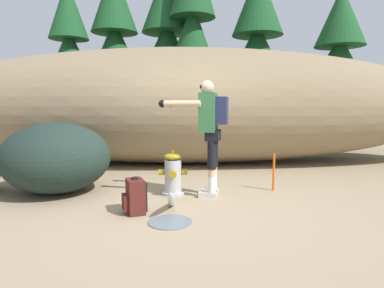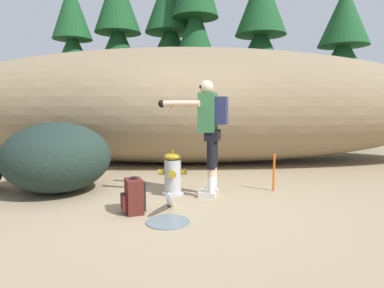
{
  "view_description": "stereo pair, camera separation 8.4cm",
  "coord_description": "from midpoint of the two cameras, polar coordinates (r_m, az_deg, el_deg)",
  "views": [
    {
      "loc": [
        -0.09,
        -4.72,
        1.37
      ],
      "look_at": [
        0.05,
        0.62,
        0.75
      ],
      "focal_mm": 31.04,
      "sensor_mm": 36.0,
      "label": 1
    },
    {
      "loc": [
        -0.01,
        -4.73,
        1.37
      ],
      "look_at": [
        0.05,
        0.62,
        0.75
      ],
      "focal_mm": 31.04,
      "sensor_mm": 36.0,
      "label": 2
    }
  ],
  "objects": [
    {
      "name": "ground_plane",
      "position": [
        4.93,
        -0.9,
        -9.77
      ],
      "size": [
        56.0,
        56.0,
        0.04
      ],
      "primitive_type": "cube",
      "color": "#998466"
    },
    {
      "name": "dirt_embankment",
      "position": [
        7.98,
        -1.18,
        6.53
      ],
      "size": [
        13.08,
        3.2,
        2.72
      ],
      "primitive_type": "ellipsoid",
      "color": "#897556",
      "rests_on": "ground_plane"
    },
    {
      "name": "fire_hydrant",
      "position": [
        5.15,
        -3.73,
        -5.23
      ],
      "size": [
        0.44,
        0.4,
        0.69
      ],
      "color": "#B2B2B7",
      "rests_on": "ground_plane"
    },
    {
      "name": "hydrant_water_jet",
      "position": [
        4.4,
        -4.12,
        -10.49
      ],
      "size": [
        0.52,
        1.36,
        0.6
      ],
      "color": "silver",
      "rests_on": "ground_plane"
    },
    {
      "name": "utility_worker",
      "position": [
        4.93,
        2.39,
        3.54
      ],
      "size": [
        1.03,
        0.66,
        1.74
      ],
      "rotation": [
        0.0,
        0.0,
        2.9
      ],
      "color": "beige",
      "rests_on": "ground_plane"
    },
    {
      "name": "spare_backpack",
      "position": [
        4.34,
        -10.33,
        -8.89
      ],
      "size": [
        0.34,
        0.35,
        0.47
      ],
      "rotation": [
        0.0,
        0.0,
        3.48
      ],
      "color": "#511E19",
      "rests_on": "ground_plane"
    },
    {
      "name": "boulder_large",
      "position": [
        5.67,
        -22.68,
        -2.15
      ],
      "size": [
        2.36,
        2.36,
        1.11
      ],
      "primitive_type": "ellipsoid",
      "rotation": [
        0.0,
        0.0,
        3.81
      ],
      "color": "#1E2D27",
      "rests_on": "ground_plane"
    },
    {
      "name": "pine_tree_far_left",
      "position": [
        12.95,
        -20.5,
        14.96
      ],
      "size": [
        2.13,
        2.13,
        5.74
      ],
      "color": "#47331E",
      "rests_on": "ground_plane"
    },
    {
      "name": "pine_tree_left",
      "position": [
        13.22,
        -13.29,
        16.31
      ],
      "size": [
        2.64,
        2.64,
        6.49
      ],
      "color": "#47331E",
      "rests_on": "ground_plane"
    },
    {
      "name": "pine_tree_center",
      "position": [
        13.13,
        -4.42,
        16.64
      ],
      "size": [
        2.98,
        2.98,
        6.63
      ],
      "color": "#47331E",
      "rests_on": "ground_plane"
    },
    {
      "name": "pine_tree_right",
      "position": [
        12.24,
        -0.14,
        18.66
      ],
      "size": [
        2.49,
        2.49,
        7.26
      ],
      "color": "#47331E",
      "rests_on": "ground_plane"
    },
    {
      "name": "pine_tree_far_right",
      "position": [
        12.65,
        10.92,
        16.0
      ],
      "size": [
        2.81,
        2.81,
        6.24
      ],
      "color": "#47331E",
      "rests_on": "ground_plane"
    },
    {
      "name": "pine_tree_ridge_end",
      "position": [
        11.55,
        23.74,
        13.54
      ],
      "size": [
        2.34,
        2.34,
        5.0
      ],
      "color": "#47331E",
      "rests_on": "ground_plane"
    },
    {
      "name": "survey_stake",
      "position": [
        5.52,
        13.44,
        -4.74
      ],
      "size": [
        0.04,
        0.04,
        0.6
      ],
      "primitive_type": "cylinder",
      "color": "#E55914",
      "rests_on": "ground_plane"
    }
  ]
}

